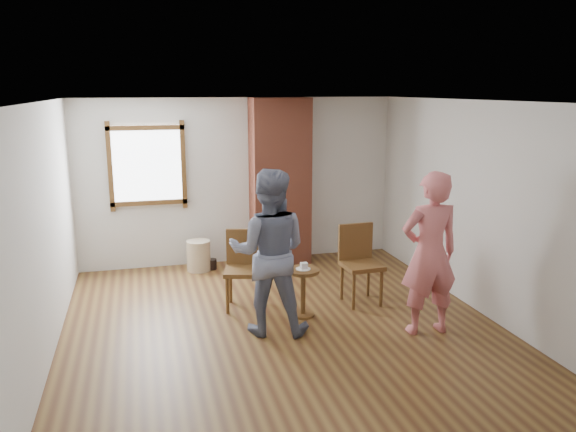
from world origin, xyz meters
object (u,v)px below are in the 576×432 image
object	(u,v)px
dining_chair_left	(244,264)
side_table	(303,285)
dining_chair_right	(359,259)
man	(269,252)
stoneware_crock	(199,255)
person_pink	(430,254)

from	to	relation	value
dining_chair_left	side_table	distance (m)	0.83
dining_chair_left	dining_chair_right	distance (m)	1.50
dining_chair_left	man	size ratio (longest dim) A/B	0.52
stoneware_crock	person_pink	world-z (taller)	person_pink
stoneware_crock	man	distance (m)	2.59
dining_chair_left	stoneware_crock	bearing A→B (deg)	119.64
side_table	person_pink	bearing A→B (deg)	-33.17
side_table	person_pink	size ratio (longest dim) A/B	0.32
side_table	person_pink	xyz separation A→B (m)	(1.23, -0.81, 0.53)
side_table	man	world-z (taller)	man
dining_chair_right	stoneware_crock	bearing A→B (deg)	133.62
dining_chair_left	side_table	size ratio (longest dim) A/B	1.64
side_table	person_pink	world-z (taller)	person_pink
dining_chair_right	person_pink	size ratio (longest dim) A/B	0.54
stoneware_crock	dining_chair_left	world-z (taller)	dining_chair_left
dining_chair_left	person_pink	xyz separation A→B (m)	(1.87, -1.32, 0.38)
side_table	man	bearing A→B (deg)	-147.39
stoneware_crock	dining_chair_left	xyz separation A→B (m)	(0.41, -1.60, 0.32)
dining_chair_right	man	bearing A→B (deg)	-157.94
dining_chair_right	side_table	distance (m)	0.92
dining_chair_right	man	world-z (taller)	man
dining_chair_right	side_table	xyz separation A→B (m)	(-0.85, -0.30, -0.17)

